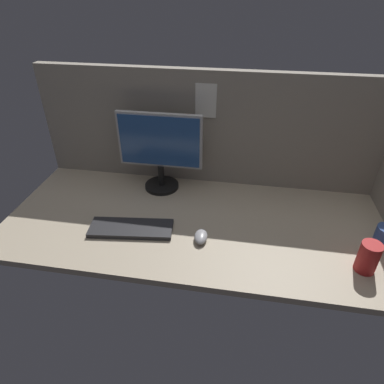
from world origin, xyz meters
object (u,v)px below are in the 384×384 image
mug_red_plastic (368,257)px  mouse (201,237)px  monitor (160,148)px  keyboard (131,228)px

mug_red_plastic → mouse: bearing=174.2°
monitor → mug_red_plastic: size_ratio=3.35×
keyboard → mug_red_plastic: size_ratio=2.88×
keyboard → mouse: size_ratio=3.85×
monitor → mug_red_plastic: monitor is taller
mouse → keyboard: bearing=175.2°
mouse → mug_red_plastic: size_ratio=0.75×
keyboard → mouse: mouse is taller
keyboard → mug_red_plastic: bearing=-11.4°
monitor → mouse: 52.21cm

